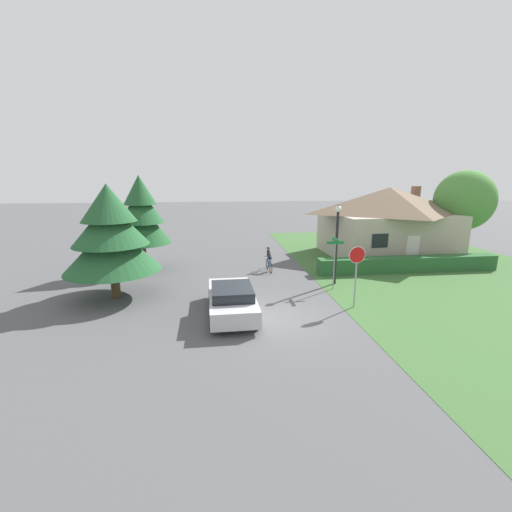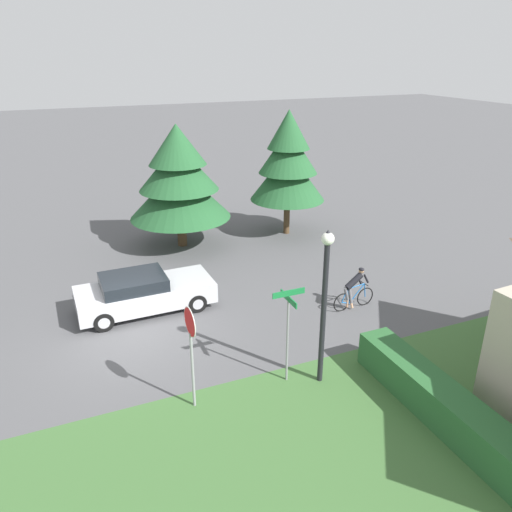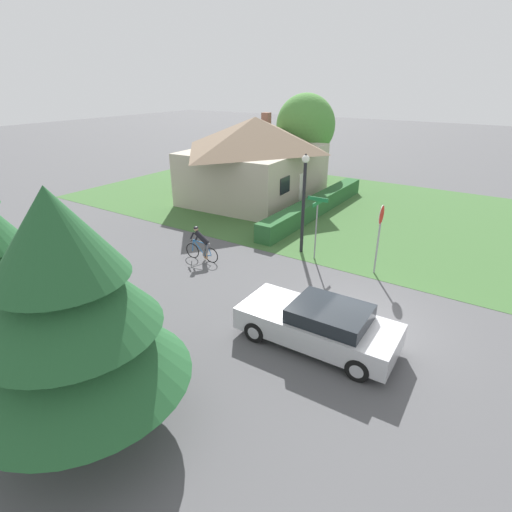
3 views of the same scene
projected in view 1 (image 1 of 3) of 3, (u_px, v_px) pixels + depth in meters
ground_plane at (273, 319)px, 14.19m from camera, size 140.00×140.00×0.00m
grass_verge_right at (457, 281)px, 19.39m from camera, size 16.00×36.00×0.01m
cottage_house at (387, 220)px, 25.44m from camera, size 9.55×7.57×5.07m
hedge_row at (408, 264)px, 21.18m from camera, size 11.41×0.90×0.95m
sedan_left_lane at (232, 299)px, 14.52m from camera, size 2.01×4.60×1.33m
cyclist at (269, 260)px, 21.30m from camera, size 0.44×1.67×1.49m
stop_sign at (357, 264)px, 15.02m from camera, size 0.75×0.07×2.80m
street_lamp at (337, 236)px, 18.22m from camera, size 0.33×0.33×4.34m
street_name_sign at (335, 254)px, 17.56m from camera, size 0.90×0.90×2.72m
conifer_tall_near at (111, 234)px, 16.06m from camera, size 4.47×4.47×5.46m
conifer_tall_far at (141, 215)px, 20.96m from camera, size 3.51×3.51×5.87m
deciduous_tree_right at (464, 200)px, 25.14m from camera, size 4.16×4.16×6.26m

